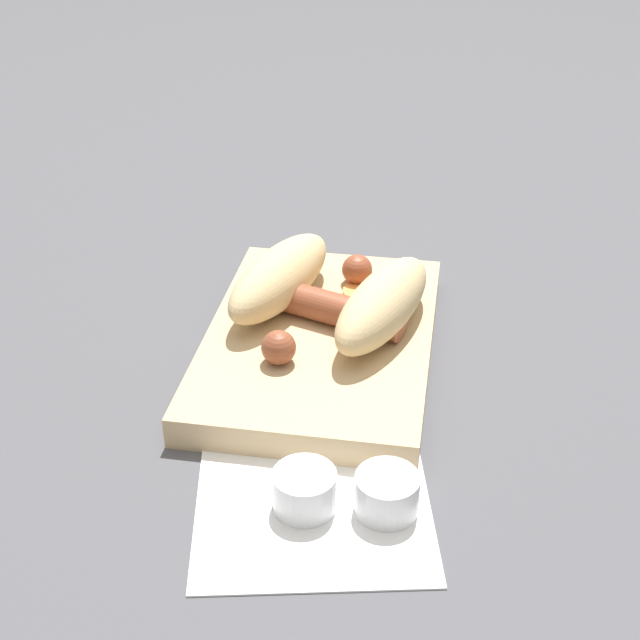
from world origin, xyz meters
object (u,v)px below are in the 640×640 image
at_px(food_tray, 320,343).
at_px(condiment_cup_far, 387,496).
at_px(sausage, 321,306).
at_px(bread_roll, 330,290).
at_px(condiment_cup_near, 305,493).

distance_m(food_tray, condiment_cup_far, 0.19).
bearing_deg(sausage, bread_roll, -42.98).
bearing_deg(condiment_cup_far, bread_roll, 19.32).
bearing_deg(condiment_cup_near, food_tray, 6.22).
distance_m(condiment_cup_near, condiment_cup_far, 0.05).
distance_m(bread_roll, condiment_cup_far, 0.21).
bearing_deg(sausage, food_tray, -172.54).
distance_m(bread_roll, sausage, 0.02).
height_order(food_tray, condiment_cup_near, condiment_cup_near).
distance_m(bread_roll, condiment_cup_near, 0.21).
height_order(food_tray, sausage, sausage).
relative_size(bread_roll, sausage, 1.14).
xyz_separation_m(bread_roll, condiment_cup_near, (-0.20, -0.02, -0.04)).
bearing_deg(food_tray, condiment_cup_far, -157.02).
bearing_deg(condiment_cup_far, food_tray, 22.98).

